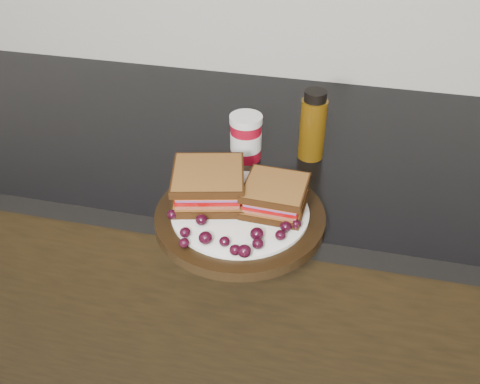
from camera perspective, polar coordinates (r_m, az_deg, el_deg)
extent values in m
cube|color=black|center=(1.45, -5.99, -9.44)|extent=(3.96, 0.58, 0.86)
cube|color=black|center=(1.17, -7.36, 6.12)|extent=(3.98, 0.60, 0.04)
cylinder|color=black|center=(0.88, 0.00, -2.67)|extent=(0.28, 0.28, 0.02)
ellipsoid|color=black|center=(0.86, -7.26, -2.38)|extent=(0.02, 0.02, 0.02)
ellipsoid|color=black|center=(0.84, -4.14, -2.98)|extent=(0.02, 0.02, 0.02)
ellipsoid|color=black|center=(0.82, -5.87, -4.31)|extent=(0.02, 0.02, 0.02)
ellipsoid|color=black|center=(0.80, -5.97, -5.42)|extent=(0.02, 0.02, 0.01)
ellipsoid|color=black|center=(0.80, -3.70, -4.90)|extent=(0.02, 0.02, 0.02)
ellipsoid|color=black|center=(0.80, -1.66, -5.30)|extent=(0.02, 0.02, 0.02)
ellipsoid|color=black|center=(0.79, -0.52, -6.20)|extent=(0.02, 0.02, 0.02)
ellipsoid|color=black|center=(0.78, 0.46, -6.33)|extent=(0.02, 0.02, 0.02)
ellipsoid|color=black|center=(0.80, 1.91, -5.53)|extent=(0.02, 0.02, 0.02)
ellipsoid|color=black|center=(0.81, 1.81, -4.49)|extent=(0.02, 0.02, 0.02)
ellipsoid|color=black|center=(0.81, 4.34, -4.61)|extent=(0.02, 0.02, 0.02)
ellipsoid|color=black|center=(0.83, 4.89, -3.69)|extent=(0.02, 0.02, 0.02)
ellipsoid|color=black|center=(0.84, 6.02, -3.43)|extent=(0.02, 0.02, 0.01)
ellipsoid|color=black|center=(0.86, 5.91, -2.37)|extent=(0.02, 0.02, 0.01)
ellipsoid|color=black|center=(0.87, 5.74, -1.34)|extent=(0.02, 0.02, 0.01)
ellipsoid|color=black|center=(0.87, 4.03, -1.17)|extent=(0.02, 0.02, 0.02)
ellipsoid|color=black|center=(0.92, -1.96, 1.25)|extent=(0.02, 0.02, 0.02)
ellipsoid|color=black|center=(0.91, -1.97, 0.59)|extent=(0.02, 0.02, 0.02)
ellipsoid|color=black|center=(0.91, -4.13, 0.75)|extent=(0.02, 0.02, 0.02)
ellipsoid|color=black|center=(0.90, -3.90, 0.29)|extent=(0.02, 0.02, 0.02)
ellipsoid|color=black|center=(0.86, -3.78, -1.75)|extent=(0.02, 0.02, 0.02)
ellipsoid|color=black|center=(0.87, -4.43, -1.62)|extent=(0.01, 0.01, 0.01)
ellipsoid|color=black|center=(0.90, -2.59, -0.14)|extent=(0.02, 0.02, 0.01)
ellipsoid|color=black|center=(0.92, -4.87, 0.91)|extent=(0.02, 0.02, 0.02)
ellipsoid|color=black|center=(0.88, -5.08, -0.89)|extent=(0.02, 0.02, 0.02)
cylinder|color=maroon|center=(1.02, 0.63, 5.83)|extent=(0.08, 0.08, 0.09)
cylinder|color=#4B3007|center=(1.02, 7.78, 7.11)|extent=(0.06, 0.06, 0.14)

